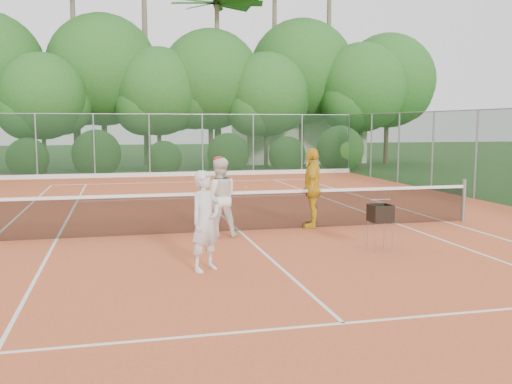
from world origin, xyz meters
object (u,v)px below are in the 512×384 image
(player_white, at_px, (205,221))
(ball_hopper, at_px, (380,214))
(player_center_grp, at_px, (219,197))
(player_yellow, at_px, (312,188))

(player_white, height_order, ball_hopper, player_white)
(player_center_grp, relative_size, ball_hopper, 1.95)
(player_white, height_order, player_yellow, player_yellow)
(player_white, bearing_deg, player_center_grp, 39.46)
(player_yellow, bearing_deg, ball_hopper, 31.40)
(player_center_grp, relative_size, player_yellow, 0.93)
(player_center_grp, xyz_separation_m, ball_hopper, (2.88, -2.17, -0.16))
(player_yellow, relative_size, ball_hopper, 2.09)
(player_white, bearing_deg, player_yellow, 11.82)
(player_white, height_order, player_center_grp, player_center_grp)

